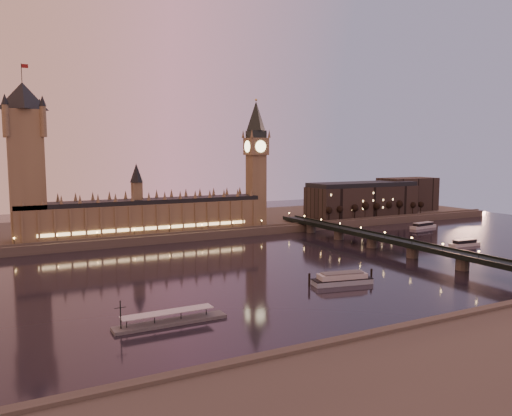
{
  "coord_description": "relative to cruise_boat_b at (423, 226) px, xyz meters",
  "views": [
    {
      "loc": [
        -139.0,
        -247.01,
        65.38
      ],
      "look_at": [
        8.85,
        35.0,
        30.41
      ],
      "focal_mm": 35.0,
      "sensor_mm": 36.0,
      "label": 1
    }
  ],
  "objects": [
    {
      "name": "ground",
      "position": [
        -192.39,
        -68.5,
        -2.27
      ],
      "size": [
        700.0,
        700.0,
        0.0
      ],
      "primitive_type": "plane",
      "color": "black",
      "rests_on": "ground"
    },
    {
      "name": "far_embankment",
      "position": [
        -162.39,
        96.5,
        0.73
      ],
      "size": [
        560.0,
        130.0,
        6.0
      ],
      "primitive_type": "cube",
      "color": "#423D35",
      "rests_on": "ground"
    },
    {
      "name": "palace_of_westminster",
      "position": [
        -232.51,
        52.49,
        19.44
      ],
      "size": [
        180.0,
        26.62,
        52.0
      ],
      "color": "brown",
      "rests_on": "ground"
    },
    {
      "name": "victoria_tower",
      "position": [
        -312.39,
        52.5,
        63.52
      ],
      "size": [
        31.68,
        31.68,
        118.0
      ],
      "color": "brown",
      "rests_on": "ground"
    },
    {
      "name": "big_ben",
      "position": [
        -138.4,
        52.48,
        61.68
      ],
      "size": [
        17.68,
        17.68,
        104.0
      ],
      "color": "brown",
      "rests_on": "ground"
    },
    {
      "name": "westminster_bridge",
      "position": [
        -100.78,
        -68.5,
        3.25
      ],
      "size": [
        13.2,
        260.0,
        15.3
      ],
      "color": "black",
      "rests_on": "ground"
    },
    {
      "name": "city_block",
      "position": [
        2.55,
        62.43,
        19.97
      ],
      "size": [
        155.0,
        45.0,
        34.0
      ],
      "color": "black",
      "rests_on": "ground"
    },
    {
      "name": "bare_tree_0",
      "position": [
        -73.45,
        40.5,
        13.94
      ],
      "size": [
        6.71,
        6.71,
        13.65
      ],
      "color": "black",
      "rests_on": "ground"
    },
    {
      "name": "bare_tree_1",
      "position": [
        -59.26,
        40.5,
        13.94
      ],
      "size": [
        6.71,
        6.71,
        13.65
      ],
      "color": "black",
      "rests_on": "ground"
    },
    {
      "name": "bare_tree_2",
      "position": [
        -45.07,
        40.5,
        13.94
      ],
      "size": [
        6.71,
        6.71,
        13.65
      ],
      "color": "black",
      "rests_on": "ground"
    },
    {
      "name": "bare_tree_3",
      "position": [
        -30.88,
        40.5,
        13.94
      ],
      "size": [
        6.71,
        6.71,
        13.65
      ],
      "color": "black",
      "rests_on": "ground"
    },
    {
      "name": "bare_tree_4",
      "position": [
        -16.69,
        40.5,
        13.94
      ],
      "size": [
        6.71,
        6.71,
        13.65
      ],
      "color": "black",
      "rests_on": "ground"
    },
    {
      "name": "bare_tree_5",
      "position": [
        -2.5,
        40.5,
        13.94
      ],
      "size": [
        6.71,
        6.71,
        13.65
      ],
      "color": "black",
      "rests_on": "ground"
    },
    {
      "name": "bare_tree_6",
      "position": [
        11.69,
        40.5,
        13.94
      ],
      "size": [
        6.71,
        6.71,
        13.65
      ],
      "color": "black",
      "rests_on": "ground"
    },
    {
      "name": "bare_tree_7",
      "position": [
        25.88,
        40.5,
        13.94
      ],
      "size": [
        6.71,
        6.71,
        13.65
      ],
      "color": "black",
      "rests_on": "ground"
    },
    {
      "name": "bare_tree_8",
      "position": [
        40.07,
        40.5,
        13.94
      ],
      "size": [
        6.71,
        6.71,
        13.65
      ],
      "color": "black",
      "rests_on": "ground"
    },
    {
      "name": "cruise_boat_b",
      "position": [
        0.0,
        0.0,
        0.0
      ],
      "size": [
        28.57,
        10.4,
        5.16
      ],
      "rotation": [
        0.0,
        0.0,
        0.12
      ],
      "color": "silver",
      "rests_on": "ground"
    },
    {
      "name": "cruise_boat_c",
      "position": [
        -38.45,
        -75.65,
        -0.18
      ],
      "size": [
        24.12,
        8.12,
        4.74
      ],
      "rotation": [
        0.0,
        0.0,
        -0.07
      ],
      "color": "silver",
      "rests_on": "ground"
    },
    {
      "name": "moored_barge",
      "position": [
        -179.47,
        -118.91,
        0.46
      ],
      "size": [
        34.71,
        14.33,
        6.48
      ],
      "rotation": [
        0.0,
        0.0,
        -0.2
      ],
      "color": "#91A6B9",
      "rests_on": "ground"
    },
    {
      "name": "pontoon_pier",
      "position": [
        -274.37,
        -135.4,
        -1.0
      ],
      "size": [
        44.23,
        7.37,
        11.8
      ],
      "color": "#595B5E",
      "rests_on": "ground"
    }
  ]
}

